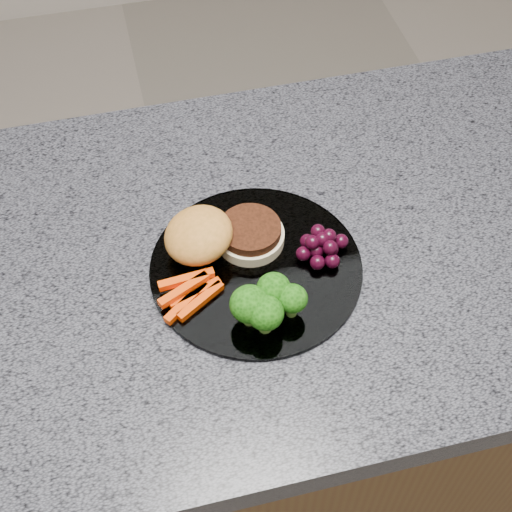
{
  "coord_description": "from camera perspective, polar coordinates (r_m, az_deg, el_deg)",
  "views": [
    {
      "loc": [
        -0.08,
        -0.54,
        1.6
      ],
      "look_at": [
        0.05,
        -0.03,
        0.93
      ],
      "focal_mm": 50.0,
      "sensor_mm": 36.0,
      "label": 1
    }
  ],
  "objects": [
    {
      "name": "countertop",
      "position": [
        0.9,
        -3.37,
        -0.78
      ],
      "size": [
        1.2,
        0.6,
        0.04
      ],
      "primitive_type": "cube",
      "color": "#51525C",
      "rests_on": "island_cabinet"
    },
    {
      "name": "plate",
      "position": [
        0.87,
        0.0,
        -0.93
      ],
      "size": [
        0.26,
        0.26,
        0.01
      ],
      "primitive_type": "cylinder",
      "color": "white",
      "rests_on": "countertop"
    },
    {
      "name": "carrot_sticks",
      "position": [
        0.84,
        -5.33,
        -2.9
      ],
      "size": [
        0.08,
        0.07,
        0.02
      ],
      "rotation": [
        0.0,
        0.0,
        0.18
      ],
      "color": "#E93F03",
      "rests_on": "plate"
    },
    {
      "name": "island_cabinet",
      "position": [
        1.29,
        -2.42,
        -12.88
      ],
      "size": [
        1.2,
        0.6,
        0.86
      ],
      "primitive_type": "cube",
      "color": "#4E371A",
      "rests_on": "ground"
    },
    {
      "name": "broccoli",
      "position": [
        0.8,
        0.83,
        -3.75
      ],
      "size": [
        0.09,
        0.07,
        0.05
      ],
      "rotation": [
        0.0,
        0.0,
        0.25
      ],
      "color": "#5A8A32",
      "rests_on": "plate"
    },
    {
      "name": "burger",
      "position": [
        0.87,
        -3.13,
        1.53
      ],
      "size": [
        0.16,
        0.09,
        0.05
      ],
      "rotation": [
        0.0,
        0.0,
        0.09
      ],
      "color": "beige",
      "rests_on": "plate"
    },
    {
      "name": "grape_bunch",
      "position": [
        0.87,
        5.3,
        0.81
      ],
      "size": [
        0.07,
        0.06,
        0.03
      ],
      "rotation": [
        0.0,
        0.0,
        -0.33
      ],
      "color": "black",
      "rests_on": "plate"
    }
  ]
}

